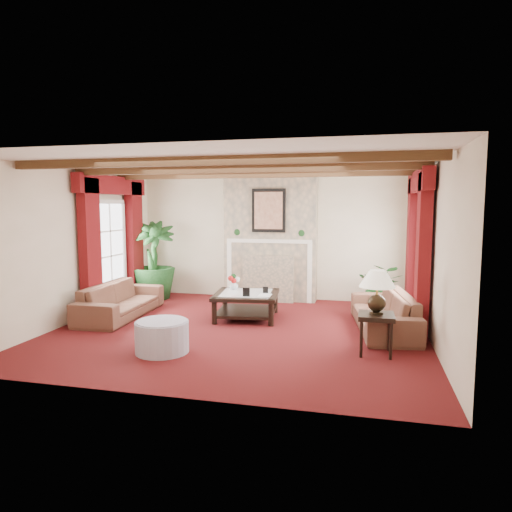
% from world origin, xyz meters
% --- Properties ---
extents(floor, '(6.00, 6.00, 0.00)m').
position_xyz_m(floor, '(0.00, 0.00, 0.00)').
color(floor, '#4A0D0F').
rests_on(floor, ground).
extents(ceiling, '(6.00, 6.00, 0.00)m').
position_xyz_m(ceiling, '(0.00, 0.00, 2.70)').
color(ceiling, white).
rests_on(ceiling, floor).
extents(back_wall, '(6.00, 0.02, 2.70)m').
position_xyz_m(back_wall, '(0.00, 2.75, 1.35)').
color(back_wall, beige).
rests_on(back_wall, ground).
extents(left_wall, '(0.02, 5.50, 2.70)m').
position_xyz_m(left_wall, '(-3.00, 0.00, 1.35)').
color(left_wall, beige).
rests_on(left_wall, ground).
extents(right_wall, '(0.02, 5.50, 2.70)m').
position_xyz_m(right_wall, '(3.00, 0.00, 1.35)').
color(right_wall, beige).
rests_on(right_wall, ground).
extents(ceiling_beams, '(6.00, 3.00, 0.12)m').
position_xyz_m(ceiling_beams, '(0.00, 0.00, 2.64)').
color(ceiling_beams, '#392212').
rests_on(ceiling_beams, ceiling).
extents(fireplace, '(2.00, 0.52, 2.70)m').
position_xyz_m(fireplace, '(0.00, 2.55, 2.70)').
color(fireplace, tan).
rests_on(fireplace, ground).
extents(french_door_left, '(0.10, 1.10, 2.16)m').
position_xyz_m(french_door_left, '(-2.97, 1.00, 2.13)').
color(french_door_left, white).
rests_on(french_door_left, ground).
extents(french_door_right, '(0.10, 1.10, 2.16)m').
position_xyz_m(french_door_right, '(2.97, 1.00, 2.13)').
color(french_door_right, white).
rests_on(french_door_right, ground).
extents(curtains_left, '(0.20, 2.40, 2.55)m').
position_xyz_m(curtains_left, '(-2.86, 1.00, 2.55)').
color(curtains_left, '#550B0E').
rests_on(curtains_left, ground).
extents(curtains_right, '(0.20, 2.40, 2.55)m').
position_xyz_m(curtains_right, '(2.86, 1.00, 2.55)').
color(curtains_right, '#550B0E').
rests_on(curtains_right, ground).
extents(sofa_left, '(2.16, 0.78, 0.83)m').
position_xyz_m(sofa_left, '(-2.40, 0.38, 0.41)').
color(sofa_left, '#380F1B').
rests_on(sofa_left, ground).
extents(sofa_right, '(2.30, 1.20, 0.83)m').
position_xyz_m(sofa_right, '(2.32, 0.54, 0.42)').
color(sofa_right, '#380F1B').
rests_on(sofa_right, ground).
extents(potted_palm, '(2.28, 2.45, 0.96)m').
position_xyz_m(potted_palm, '(-2.53, 2.00, 0.48)').
color(potted_palm, black).
rests_on(potted_palm, ground).
extents(small_plant, '(1.37, 1.41, 0.73)m').
position_xyz_m(small_plant, '(2.35, 1.96, 0.37)').
color(small_plant, black).
rests_on(small_plant, ground).
extents(coffee_table, '(1.26, 1.26, 0.46)m').
position_xyz_m(coffee_table, '(-0.09, 0.79, 0.23)').
color(coffee_table, black).
rests_on(coffee_table, ground).
extents(side_table, '(0.60, 0.60, 0.57)m').
position_xyz_m(side_table, '(2.17, -0.76, 0.29)').
color(side_table, black).
rests_on(side_table, ground).
extents(ottoman, '(0.75, 0.75, 0.44)m').
position_xyz_m(ottoman, '(-0.76, -1.36, 0.22)').
color(ottoman, '#9190A3').
rests_on(ottoman, ground).
extents(table_lamp, '(0.49, 0.49, 0.63)m').
position_xyz_m(table_lamp, '(2.17, -0.76, 0.88)').
color(table_lamp, black).
rests_on(table_lamp, side_table).
extents(flower_vase, '(0.27, 0.28, 0.17)m').
position_xyz_m(flower_vase, '(-0.41, 1.07, 0.55)').
color(flower_vase, silver).
rests_on(flower_vase, coffee_table).
extents(book, '(0.22, 0.03, 0.30)m').
position_xyz_m(book, '(0.19, 0.57, 0.61)').
color(book, black).
rests_on(book, coffee_table).
extents(photo_frame_a, '(0.13, 0.03, 0.17)m').
position_xyz_m(photo_frame_a, '(-0.00, 0.46, 0.55)').
color(photo_frame_a, black).
rests_on(photo_frame_a, coffee_table).
extents(photo_frame_b, '(0.10, 0.04, 0.12)m').
position_xyz_m(photo_frame_b, '(0.26, 0.84, 0.53)').
color(photo_frame_b, black).
rests_on(photo_frame_b, coffee_table).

